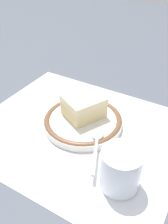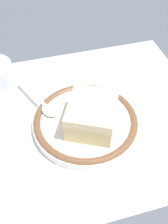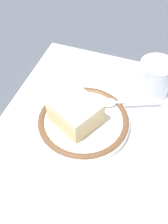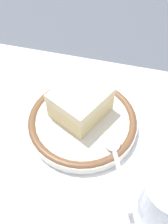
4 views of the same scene
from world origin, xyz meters
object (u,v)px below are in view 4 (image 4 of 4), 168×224
Objects in this scene: spoon at (116,156)px; plate at (84,122)px; cake_slice at (80,102)px; cup at (167,200)px.

plate is at bearing -41.84° from spoon.
cup reaches higher than cake_slice.
plate is 0.03m from cake_slice.
spoon is at bearing 135.73° from cake_slice.
cup is at bearing 141.10° from plate.
cup is (-0.07, 0.05, 0.01)m from spoon.
cup reaches higher than plate.
spoon is (-0.06, 0.05, 0.01)m from plate.
plate is at bearing -38.90° from cup.
cake_slice is 0.10m from spoon.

